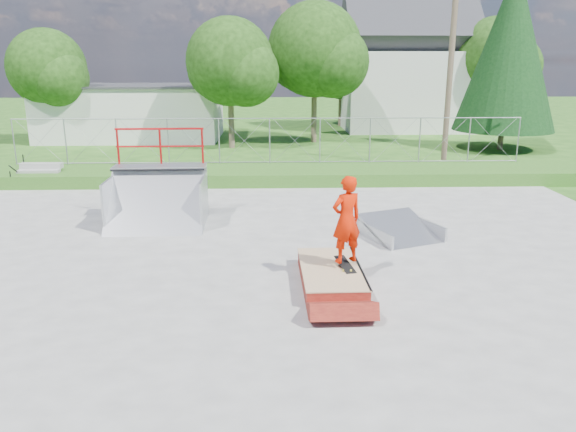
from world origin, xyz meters
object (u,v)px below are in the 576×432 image
(flat_bank_ramp, at_px, (401,229))
(quarter_pipe, at_px, (156,181))
(skater, at_px, (346,223))
(grind_box, at_px, (331,276))

(flat_bank_ramp, bearing_deg, quarter_pipe, 146.50)
(skater, bearing_deg, grind_box, -19.58)
(grind_box, height_order, flat_bank_ramp, flat_bank_ramp)
(grind_box, distance_m, flat_bank_ramp, 3.72)
(skater, bearing_deg, quarter_pipe, -67.09)
(quarter_pipe, relative_size, skater, 1.46)
(flat_bank_ramp, relative_size, skater, 0.99)
(quarter_pipe, relative_size, flat_bank_ramp, 1.47)
(grind_box, xyz_separation_m, quarter_pipe, (-4.37, 4.37, 1.12))
(flat_bank_ramp, height_order, skater, skater)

